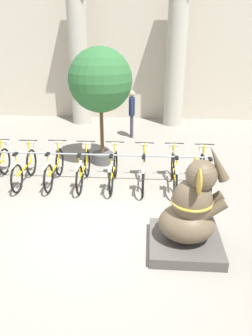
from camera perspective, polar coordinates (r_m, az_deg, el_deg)
The scene contains 15 objects.
ground_plane at distance 6.71m, azimuth -4.36°, elevation -9.74°, with size 60.00×60.00×0.00m, color gray.
building_facade at distance 14.20m, azimuth 0.48°, elevation 20.66°, with size 20.00×0.20×6.00m.
column_left at distance 13.49m, azimuth -8.20°, elevation 18.70°, with size 0.94×0.94×5.16m.
column_right at distance 13.24m, azimuth 8.73°, elevation 18.58°, with size 0.94×0.94×5.16m.
bike_rack at distance 8.24m, azimuth -7.32°, elevation 1.74°, with size 6.58×0.05×0.77m.
bicycle_2 at distance 8.62m, azimuth -17.22°, elevation 0.10°, with size 0.48×1.73×1.00m.
bicycle_3 at distance 8.43m, azimuth -12.34°, elevation 0.11°, with size 0.48×1.73×1.00m.
bicycle_4 at distance 8.23m, azimuth -7.39°, elevation -0.11°, with size 0.48×1.73×1.00m.
bicycle_5 at distance 8.12m, azimuth -2.20°, elevation -0.24°, with size 0.48×1.73×1.00m.
bicycle_6 at distance 8.06m, azimuth 3.08°, elevation -0.44°, with size 0.48×1.73×1.00m.
bicycle_7 at distance 8.11m, azimuth 8.37°, elevation -0.53°, with size 0.48×1.73×1.00m.
bicycle_8 at distance 8.18m, azimuth 13.60°, elevation -0.74°, with size 0.48×1.73×1.00m.
elephant_statue at distance 5.81m, azimuth 11.10°, elevation -8.10°, with size 1.27×1.27×1.98m.
person_pedestrian at distance 11.67m, azimuth 1.02°, elevation 10.12°, with size 0.22×0.47×1.66m.
potted_tree at distance 9.02m, azimuth -4.49°, elevation 14.70°, with size 1.72×1.72×3.23m.
Camera 1 is at (0.90, -5.56, 3.65)m, focal length 35.00 mm.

